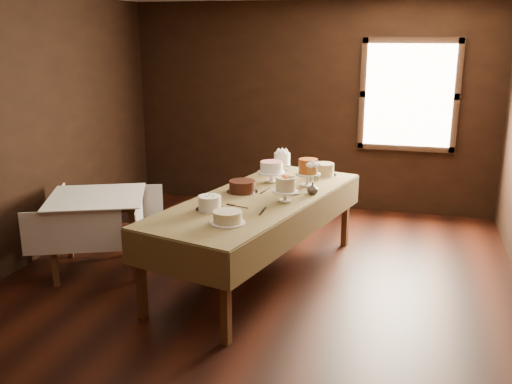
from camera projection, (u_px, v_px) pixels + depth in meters
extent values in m
cube|color=black|center=(250.00, 294.00, 5.41)|extent=(5.00, 6.00, 0.01)
cube|color=black|center=(310.00, 107.00, 7.82)|extent=(5.00, 0.02, 2.80)
cube|color=black|center=(42.00, 294.00, 2.25)|extent=(5.00, 0.02, 2.80)
cube|color=black|center=(8.00, 136.00, 5.67)|extent=(0.02, 6.00, 2.80)
cube|color=#FFEABF|center=(409.00, 96.00, 7.38)|extent=(1.10, 0.05, 1.30)
cube|color=#4B2C18|center=(141.00, 277.00, 4.86)|extent=(0.08, 0.08, 0.77)
cube|color=#4B2C18|center=(279.00, 203.00, 6.96)|extent=(0.08, 0.08, 0.77)
cube|color=#4B2C18|center=(226.00, 300.00, 4.45)|extent=(0.08, 0.08, 0.77)
cube|color=#4B2C18|center=(345.00, 214.00, 6.54)|extent=(0.08, 0.08, 0.77)
cube|color=#4B2C18|center=(258.00, 200.00, 5.59)|extent=(1.64, 2.81, 0.04)
cube|color=olive|center=(258.00, 198.00, 5.58)|extent=(1.71, 2.88, 0.01)
cube|color=#4B2C18|center=(54.00, 251.00, 5.48)|extent=(0.07, 0.07, 0.74)
cube|color=#4B2C18|center=(68.00, 225.00, 6.20)|extent=(0.07, 0.07, 0.74)
cube|color=#4B2C18|center=(134.00, 247.00, 5.58)|extent=(0.07, 0.07, 0.74)
cube|color=#4B2C18|center=(139.00, 222.00, 6.30)|extent=(0.07, 0.07, 0.74)
cube|color=#4B2C18|center=(96.00, 199.00, 5.79)|extent=(1.12, 1.12, 0.04)
cube|color=white|center=(96.00, 197.00, 5.78)|extent=(1.23, 1.23, 0.01)
cylinder|color=silver|center=(282.00, 168.00, 6.55)|extent=(0.22, 0.22, 0.11)
cylinder|color=white|center=(282.00, 158.00, 6.52)|extent=(0.26, 0.26, 0.13)
cylinder|color=silver|center=(323.00, 175.00, 6.42)|extent=(0.30, 0.30, 0.01)
cylinder|color=tan|center=(324.00, 169.00, 6.40)|extent=(0.33, 0.33, 0.13)
cylinder|color=white|center=(272.00, 176.00, 6.12)|extent=(0.30, 0.30, 0.13)
cylinder|color=white|center=(272.00, 166.00, 6.09)|extent=(0.26, 0.26, 0.10)
cylinder|color=white|center=(308.00, 179.00, 5.97)|extent=(0.26, 0.26, 0.15)
cylinder|color=#9F4816|center=(308.00, 165.00, 5.93)|extent=(0.25, 0.25, 0.15)
cylinder|color=silver|center=(242.00, 192.00, 5.73)|extent=(0.32, 0.32, 0.01)
cylinder|color=black|center=(242.00, 186.00, 5.71)|extent=(0.28, 0.28, 0.11)
cylinder|color=white|center=(285.00, 196.00, 5.41)|extent=(0.25, 0.25, 0.12)
cylinder|color=beige|center=(286.00, 183.00, 5.38)|extent=(0.27, 0.27, 0.13)
cylinder|color=silver|center=(210.00, 210.00, 5.17)|extent=(0.26, 0.26, 0.01)
cylinder|color=white|center=(210.00, 203.00, 5.15)|extent=(0.24, 0.24, 0.12)
cylinder|color=white|center=(228.00, 223.00, 4.82)|extent=(0.30, 0.30, 0.01)
cylinder|color=beige|center=(227.00, 217.00, 4.80)|extent=(0.34, 0.34, 0.09)
cube|color=silver|center=(242.00, 207.00, 5.25)|extent=(0.24, 0.09, 0.01)
cube|color=silver|center=(261.00, 213.00, 5.08)|extent=(0.03, 0.24, 0.01)
cube|color=silver|center=(267.00, 189.00, 5.83)|extent=(0.06, 0.24, 0.01)
cube|color=silver|center=(304.00, 194.00, 5.69)|extent=(0.19, 0.18, 0.01)
cube|color=silver|center=(209.00, 199.00, 5.51)|extent=(0.22, 0.14, 0.01)
imported|color=#2D2823|center=(313.00, 189.00, 5.66)|extent=(0.13, 0.13, 0.12)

